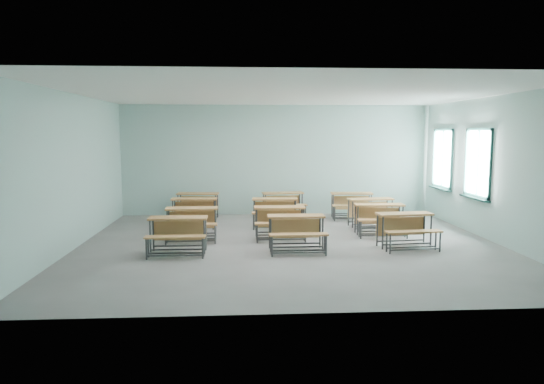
{
  "coord_description": "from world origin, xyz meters",
  "views": [
    {
      "loc": [
        -1.01,
        -10.16,
        2.39
      ],
      "look_at": [
        -0.31,
        1.2,
        1.0
      ],
      "focal_mm": 32.0,
      "sensor_mm": 36.0,
      "label": 1
    }
  ],
  "objects": [
    {
      "name": "desk_unit_r1c0",
      "position": [
        -2.15,
        0.6,
        0.49
      ],
      "size": [
        1.18,
        0.81,
        0.72
      ],
      "rotation": [
        0.0,
        0.0,
        0.03
      ],
      "color": "#A06C3A",
      "rests_on": "ground"
    },
    {
      "name": "desk_unit_r2c2",
      "position": [
        2.29,
        1.87,
        0.49
      ],
      "size": [
        1.24,
        0.91,
        0.72
      ],
      "rotation": [
        0.0,
        0.0,
        0.12
      ],
      "color": "#A06C3A",
      "rests_on": "ground"
    },
    {
      "name": "desk_unit_r0c1",
      "position": [
        0.08,
        -0.56,
        0.49
      ],
      "size": [
        1.16,
        0.79,
        0.72
      ],
      "rotation": [
        0.0,
        0.0,
        0.01
      ],
      "color": "#A06C3A",
      "rests_on": "ground"
    },
    {
      "name": "desk_unit_r2c0",
      "position": [
        -2.26,
        2.19,
        0.49
      ],
      "size": [
        1.18,
        0.81,
        0.72
      ],
      "rotation": [
        0.0,
        0.0,
        -0.03
      ],
      "color": "#A06C3A",
      "rests_on": "ground"
    },
    {
      "name": "desk_unit_r2c1",
      "position": [
        -0.19,
        2.06,
        0.49
      ],
      "size": [
        1.2,
        0.84,
        0.72
      ],
      "rotation": [
        0.0,
        0.0,
        -0.06
      ],
      "color": "#A06C3A",
      "rests_on": "ground"
    },
    {
      "name": "desk_unit_r3c2",
      "position": [
        2.05,
        3.1,
        0.49
      ],
      "size": [
        1.21,
        0.86,
        0.72
      ],
      "rotation": [
        0.0,
        0.0,
        -0.07
      ],
      "color": "#A06C3A",
      "rests_on": "ground"
    },
    {
      "name": "desk_unit_r0c0",
      "position": [
        -2.3,
        -0.63,
        0.49
      ],
      "size": [
        1.16,
        0.79,
        0.72
      ],
      "rotation": [
        0.0,
        0.0,
        -0.01
      ],
      "color": "#A06C3A",
      "rests_on": "ground"
    },
    {
      "name": "desk_unit_r3c0",
      "position": [
        -2.27,
        3.3,
        0.49
      ],
      "size": [
        1.24,
        0.9,
        0.72
      ],
      "rotation": [
        0.0,
        0.0,
        -0.12
      ],
      "color": "#A06C3A",
      "rests_on": "ground"
    },
    {
      "name": "desk_unit_r0c2",
      "position": [
        2.39,
        -0.43,
        0.49
      ],
      "size": [
        1.22,
        0.88,
        0.72
      ],
      "rotation": [
        0.0,
        0.0,
        0.09
      ],
      "color": "#A06C3A",
      "rests_on": "ground"
    },
    {
      "name": "desk_unit_r3c1",
      "position": [
        0.14,
        3.3,
        0.49
      ],
      "size": [
        1.24,
        0.92,
        0.72
      ],
      "rotation": [
        0.0,
        0.0,
        0.13
      ],
      "color": "#A06C3A",
      "rests_on": "ground"
    },
    {
      "name": "desk_unit_r1c2",
      "position": [
        2.21,
        0.89,
        0.49
      ],
      "size": [
        1.19,
        0.83,
        0.72
      ],
      "rotation": [
        0.0,
        0.0,
        -0.05
      ],
      "color": "#A06C3A",
      "rests_on": "ground"
    },
    {
      "name": "room",
      "position": [
        0.08,
        0.03,
        1.6
      ],
      "size": [
        9.04,
        8.04,
        3.24
      ],
      "color": "gray",
      "rests_on": "ground"
    },
    {
      "name": "desk_unit_r1c1",
      "position": [
        -0.17,
        0.64,
        0.49
      ],
      "size": [
        1.16,
        0.78,
        0.72
      ],
      "rotation": [
        0.0,
        0.0,
        0.0
      ],
      "color": "#A06C3A",
      "rests_on": "ground"
    }
  ]
}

